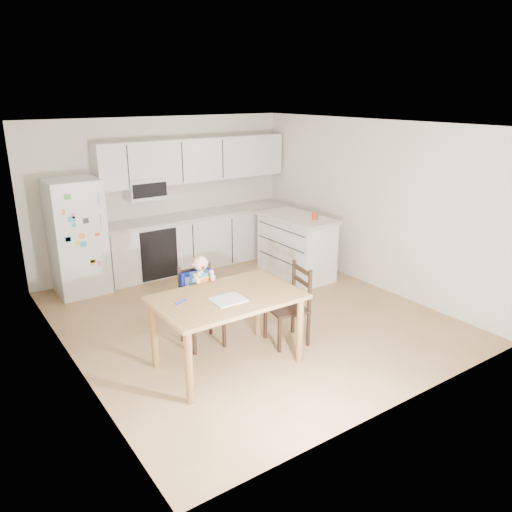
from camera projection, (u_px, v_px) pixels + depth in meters
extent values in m
cube|color=olive|center=(247.00, 316.00, 6.71)|extent=(4.50, 5.00, 0.01)
cube|color=beige|center=(163.00, 194.00, 8.28)|extent=(4.50, 0.02, 2.50)
cube|color=beige|center=(63.00, 258.00, 5.11)|extent=(0.02, 5.00, 2.50)
cube|color=beige|center=(370.00, 204.00, 7.53)|extent=(0.02, 5.00, 2.50)
cube|color=white|center=(245.00, 124.00, 5.93)|extent=(4.50, 5.00, 0.01)
cube|color=silver|center=(77.00, 237.00, 7.29)|extent=(0.72, 0.70, 1.70)
cube|color=silver|center=(202.00, 241.00, 8.58)|extent=(3.34, 0.60, 0.86)
cube|color=beige|center=(201.00, 215.00, 8.43)|extent=(3.37, 0.62, 0.05)
cube|color=black|center=(160.00, 255.00, 7.85)|extent=(0.60, 0.02, 0.80)
cube|color=silver|center=(195.00, 160.00, 8.26)|extent=(3.34, 0.34, 0.70)
cube|color=silver|center=(145.00, 188.00, 7.86)|extent=(0.60, 0.38, 0.33)
cube|color=silver|center=(296.00, 247.00, 8.09)|extent=(0.64, 1.28, 0.94)
cube|color=beige|center=(297.00, 218.00, 7.93)|extent=(0.70, 1.34, 0.05)
cylinder|color=red|center=(315.00, 216.00, 7.68)|extent=(0.09, 0.09, 0.11)
cube|color=brown|center=(227.00, 298.00, 5.27)|extent=(1.53, 0.98, 0.04)
cylinder|color=brown|center=(189.00, 367.00, 4.72)|extent=(0.08, 0.08, 0.78)
cylinder|color=brown|center=(154.00, 335.00, 5.35)|extent=(0.08, 0.08, 0.78)
cylinder|color=brown|center=(300.00, 330.00, 5.45)|extent=(0.08, 0.08, 0.78)
cylinder|color=brown|center=(258.00, 306.00, 6.08)|extent=(0.08, 0.08, 0.78)
cube|color=#B3B3B9|center=(228.00, 300.00, 5.15)|extent=(0.33, 0.29, 0.01)
cylinder|color=#0F21AB|center=(180.00, 302.00, 5.08)|extent=(0.12, 0.06, 0.02)
cube|color=black|center=(202.00, 311.00, 5.83)|extent=(0.45, 0.45, 0.03)
cube|color=black|center=(194.00, 338.00, 5.66)|extent=(0.04, 0.04, 0.42)
cube|color=black|center=(182.00, 325.00, 5.97)|extent=(0.04, 0.04, 0.42)
cube|color=black|center=(224.00, 331.00, 5.84)|extent=(0.04, 0.04, 0.42)
cube|color=black|center=(211.00, 319.00, 6.15)|extent=(0.04, 0.04, 0.42)
cube|color=black|center=(195.00, 285.00, 5.91)|extent=(0.42, 0.07, 0.50)
cube|color=#0F21AB|center=(202.00, 306.00, 5.81)|extent=(0.40, 0.37, 0.10)
cube|color=#0F21AB|center=(197.00, 285.00, 5.86)|extent=(0.38, 0.09, 0.34)
cube|color=#64A2E0|center=(203.00, 302.00, 5.78)|extent=(0.31, 0.28, 0.02)
cube|color=#236CB2|center=(201.00, 283.00, 5.73)|extent=(0.23, 0.16, 0.26)
cube|color=red|center=(203.00, 286.00, 5.68)|extent=(0.19, 0.03, 0.20)
sphere|color=beige|center=(200.00, 263.00, 5.65)|extent=(0.18, 0.18, 0.17)
ellipsoid|color=olive|center=(200.00, 262.00, 5.64)|extent=(0.18, 0.17, 0.14)
cube|color=black|center=(287.00, 309.00, 5.88)|extent=(0.49, 0.49, 0.03)
cube|color=black|center=(265.00, 322.00, 6.04)|extent=(0.04, 0.04, 0.42)
cube|color=black|center=(293.00, 317.00, 6.19)|extent=(0.04, 0.04, 0.42)
cube|color=black|center=(279.00, 336.00, 5.71)|extent=(0.04, 0.04, 0.42)
cube|color=black|center=(308.00, 329.00, 5.86)|extent=(0.04, 0.04, 0.42)
cube|color=black|center=(302.00, 285.00, 5.87)|extent=(0.11, 0.42, 0.50)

